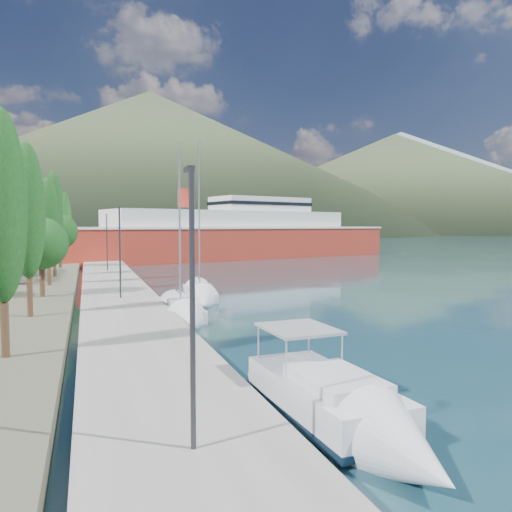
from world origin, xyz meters
name	(u,v)px	position (x,y,z in m)	size (l,w,h in m)	color
ground	(130,246)	(0.00, 120.00, 0.00)	(1400.00, 1400.00, 0.00)	#183B46
quay	(113,286)	(-9.00, 26.00, 0.40)	(5.00, 88.00, 0.80)	gray
hills_far	(207,170)	(138.59, 618.73, 77.39)	(1480.00, 900.00, 180.00)	gray
hills_near	(228,171)	(98.04, 372.50, 49.18)	(1010.00, 520.00, 115.00)	#3B4A2D
tree_row	(53,225)	(-14.03, 32.64, 5.63)	(4.10, 62.65, 10.15)	#47301E
lamp_posts	(121,249)	(-9.00, 14.80, 4.08)	(0.15, 45.67, 6.06)	#2D2D33
motor_cruiser	(350,418)	(-4.59, -7.13, 0.50)	(2.78, 8.36, 3.04)	black
sailboat_near	(184,317)	(-5.79, 9.90, 0.31)	(2.65, 8.04, 11.45)	silver
sailboat_mid	(201,298)	(-3.20, 17.10, 0.31)	(3.72, 9.24, 12.94)	silver
ferry	(232,237)	(12.61, 63.75, 3.69)	(62.20, 28.75, 12.11)	#B52F20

